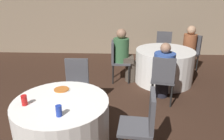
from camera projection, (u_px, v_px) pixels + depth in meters
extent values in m
cube|color=gray|center=(102.00, 8.00, 6.41)|extent=(16.00, 0.06, 2.80)
cylinder|color=white|center=(63.00, 127.00, 2.72)|extent=(1.15, 1.15, 0.72)
cylinder|color=white|center=(164.00, 66.00, 4.77)|extent=(1.25, 1.25, 0.72)
cube|color=#47474C|center=(76.00, 89.00, 3.53)|extent=(0.41, 0.41, 0.04)
cube|color=#47474C|center=(77.00, 71.00, 3.61)|extent=(0.38, 0.05, 0.44)
cylinder|color=black|center=(85.00, 107.00, 3.45)|extent=(0.03, 0.03, 0.42)
cylinder|color=black|center=(64.00, 107.00, 3.46)|extent=(0.03, 0.03, 0.42)
cylinder|color=black|center=(88.00, 97.00, 3.77)|extent=(0.03, 0.03, 0.42)
cylinder|color=black|center=(69.00, 97.00, 3.78)|extent=(0.03, 0.03, 0.42)
cube|color=#47474C|center=(135.00, 127.00, 2.58)|extent=(0.44, 0.44, 0.04)
cube|color=#47474C|center=(152.00, 111.00, 2.47)|extent=(0.09, 0.38, 0.44)
cylinder|color=black|center=(122.00, 133.00, 2.84)|extent=(0.03, 0.03, 0.42)
cylinder|color=black|center=(148.00, 135.00, 2.80)|extent=(0.03, 0.03, 0.42)
cube|color=#47474C|center=(121.00, 62.00, 4.77)|extent=(0.41, 0.41, 0.04)
cube|color=#47474C|center=(113.00, 52.00, 4.69)|extent=(0.06, 0.38, 0.44)
cylinder|color=black|center=(128.00, 69.00, 5.01)|extent=(0.03, 0.03, 0.42)
cylinder|color=black|center=(129.00, 75.00, 4.69)|extent=(0.03, 0.03, 0.42)
cylinder|color=black|center=(113.00, 69.00, 5.02)|extent=(0.03, 0.03, 0.42)
cylinder|color=black|center=(113.00, 75.00, 4.70)|extent=(0.03, 0.03, 0.42)
cube|color=#47474C|center=(188.00, 54.00, 5.31)|extent=(0.57, 0.57, 0.04)
cube|color=#47474C|center=(194.00, 44.00, 5.33)|extent=(0.29, 0.31, 0.44)
cylinder|color=black|center=(189.00, 67.00, 5.17)|extent=(0.03, 0.03, 0.42)
cylinder|color=black|center=(177.00, 63.00, 5.41)|extent=(0.03, 0.03, 0.42)
cylinder|color=black|center=(197.00, 63.00, 5.38)|extent=(0.03, 0.03, 0.42)
cylinder|color=black|center=(185.00, 60.00, 5.62)|extent=(0.03, 0.03, 0.42)
cube|color=#47474C|center=(163.00, 79.00, 3.89)|extent=(0.47, 0.47, 0.04)
cube|color=#47474C|center=(164.00, 70.00, 3.64)|extent=(0.38, 0.13, 0.44)
cylinder|color=black|center=(153.00, 86.00, 4.17)|extent=(0.03, 0.03, 0.42)
cylinder|color=black|center=(171.00, 88.00, 4.09)|extent=(0.03, 0.03, 0.42)
cylinder|color=black|center=(152.00, 94.00, 3.86)|extent=(0.03, 0.03, 0.42)
cylinder|color=black|center=(171.00, 96.00, 3.78)|extent=(0.03, 0.03, 0.42)
cube|color=#47474C|center=(163.00, 51.00, 5.61)|extent=(0.46, 0.46, 0.04)
cube|color=#47474C|center=(164.00, 40.00, 5.69)|extent=(0.38, 0.11, 0.44)
cylinder|color=black|center=(170.00, 62.00, 5.51)|extent=(0.03, 0.03, 0.42)
cylinder|color=black|center=(156.00, 61.00, 5.57)|extent=(0.03, 0.03, 0.42)
cylinder|color=black|center=(169.00, 58.00, 5.82)|extent=(0.03, 0.03, 0.42)
cylinder|color=black|center=(156.00, 57.00, 5.88)|extent=(0.03, 0.03, 0.42)
cylinder|color=#4C4238|center=(131.00, 71.00, 4.84)|extent=(0.24, 0.24, 0.46)
cube|color=#4C4238|center=(126.00, 59.00, 4.74)|extent=(0.32, 0.32, 0.12)
cylinder|color=#38663D|center=(121.00, 50.00, 4.67)|extent=(0.33, 0.33, 0.51)
sphere|color=#997056|center=(121.00, 34.00, 4.54)|extent=(0.21, 0.21, 0.21)
cylinder|color=black|center=(162.00, 85.00, 4.17)|extent=(0.24, 0.24, 0.46)
cube|color=black|center=(163.00, 73.00, 3.97)|extent=(0.41, 0.38, 0.12)
cylinder|color=#33519E|center=(164.00, 66.00, 3.80)|extent=(0.37, 0.37, 0.47)
sphere|color=#997056|center=(166.00, 48.00, 3.68)|extent=(0.18, 0.18, 0.18)
cylinder|color=black|center=(182.00, 64.00, 5.26)|extent=(0.24, 0.24, 0.46)
cube|color=black|center=(186.00, 52.00, 5.22)|extent=(0.43, 0.43, 0.12)
cylinder|color=brown|center=(190.00, 44.00, 5.22)|extent=(0.31, 0.31, 0.47)
sphere|color=tan|center=(192.00, 30.00, 5.10)|extent=(0.20, 0.20, 0.20)
cylinder|color=white|center=(62.00, 90.00, 2.86)|extent=(0.22, 0.22, 0.01)
cylinder|color=#BC6628|center=(61.00, 89.00, 2.86)|extent=(0.19, 0.19, 0.01)
cylinder|color=red|center=(24.00, 100.00, 2.49)|extent=(0.07, 0.07, 0.12)
cylinder|color=#1E38A5|center=(59.00, 111.00, 2.28)|extent=(0.07, 0.07, 0.12)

